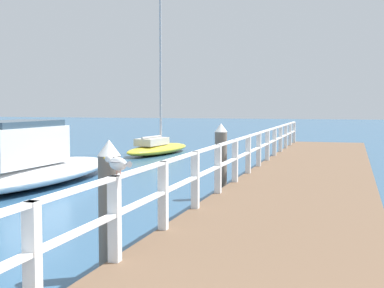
% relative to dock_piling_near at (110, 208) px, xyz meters
% --- Properties ---
extents(pier_deck, '(3.12, 24.59, 0.43)m').
position_rel_dock_piling_near_xyz_m(pier_deck, '(1.86, 7.51, -0.66)').
color(pier_deck, brown).
rests_on(pier_deck, ground_plane).
extents(pier_railing, '(0.12, 23.11, 0.96)m').
position_rel_dock_piling_near_xyz_m(pier_railing, '(0.38, 7.51, 0.15)').
color(pier_railing, white).
rests_on(pier_railing, pier_deck).
extents(dock_piling_near, '(0.29, 0.29, 1.74)m').
position_rel_dock_piling_near_xyz_m(dock_piling_near, '(0.00, 0.00, 0.00)').
color(dock_piling_near, '#6B6056').
rests_on(dock_piling_near, ground_plane).
extents(dock_piling_far, '(0.29, 0.29, 1.74)m').
position_rel_dock_piling_near_xyz_m(dock_piling_far, '(0.00, 6.10, 0.00)').
color(dock_piling_far, '#6B6056').
rests_on(dock_piling_far, ground_plane).
extents(seagull_foreground, '(0.43, 0.28, 0.21)m').
position_rel_dock_piling_near_xyz_m(seagull_foreground, '(0.37, -0.59, 0.64)').
color(seagull_foreground, white).
rests_on(seagull_foreground, pier_railing).
extents(boat_3, '(2.57, 7.64, 1.75)m').
position_rel_dock_piling_near_xyz_m(boat_3, '(-5.39, 6.48, -0.30)').
color(boat_3, white).
rests_on(boat_3, ground_plane).
extents(boat_4, '(2.03, 5.10, 6.80)m').
position_rel_dock_piling_near_xyz_m(boat_4, '(-5.21, 16.35, -0.56)').
color(boat_4, gold).
rests_on(boat_4, ground_plane).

